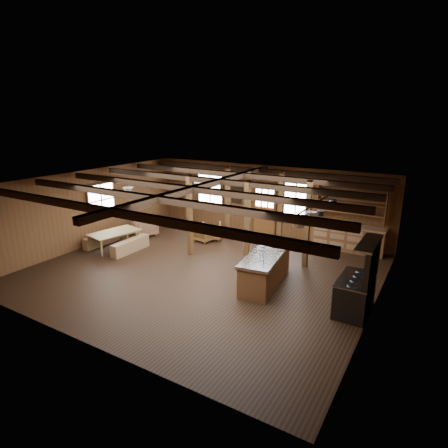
{
  "coord_description": "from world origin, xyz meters",
  "views": [
    {
      "loc": [
        6.12,
        -8.96,
        4.69
      ],
      "look_at": [
        0.09,
        1.11,
        1.26
      ],
      "focal_mm": 30.0,
      "sensor_mm": 36.0,
      "label": 1
    }
  ],
  "objects_px": {
    "armchair_a": "(212,231)",
    "armchair_b": "(205,233)",
    "dining_table": "(116,240)",
    "kitchen_island": "(265,268)",
    "armchair_c": "(145,226)",
    "commercial_range": "(357,289)"
  },
  "relations": [
    {
      "from": "commercial_range",
      "to": "armchair_b",
      "type": "distance_m",
      "value": 6.76
    },
    {
      "from": "armchair_c",
      "to": "armchair_b",
      "type": "bearing_deg",
      "value": -140.25
    },
    {
      "from": "armchair_a",
      "to": "armchair_c",
      "type": "bearing_deg",
      "value": -11.51
    },
    {
      "from": "kitchen_island",
      "to": "armchair_b",
      "type": "bearing_deg",
      "value": 140.07
    },
    {
      "from": "dining_table",
      "to": "armchair_c",
      "type": "distance_m",
      "value": 1.73
    },
    {
      "from": "commercial_range",
      "to": "dining_table",
      "type": "bearing_deg",
      "value": 178.42
    },
    {
      "from": "commercial_range",
      "to": "dining_table",
      "type": "xyz_separation_m",
      "value": [
        -8.55,
        0.24,
        -0.3
      ]
    },
    {
      "from": "kitchen_island",
      "to": "dining_table",
      "type": "xyz_separation_m",
      "value": [
        -5.95,
        -0.05,
        -0.17
      ]
    },
    {
      "from": "armchair_c",
      "to": "kitchen_island",
      "type": "bearing_deg",
      "value": -170.42
    },
    {
      "from": "commercial_range",
      "to": "kitchen_island",
      "type": "bearing_deg",
      "value": 173.63
    },
    {
      "from": "commercial_range",
      "to": "armchair_a",
      "type": "relative_size",
      "value": 2.54
    },
    {
      "from": "kitchen_island",
      "to": "armchair_a",
      "type": "bearing_deg",
      "value": 135.8
    },
    {
      "from": "kitchen_island",
      "to": "dining_table",
      "type": "height_order",
      "value": "kitchen_island"
    },
    {
      "from": "armchair_a",
      "to": "armchair_b",
      "type": "xyz_separation_m",
      "value": [
        -0.13,
        -0.3,
        -0.01
      ]
    },
    {
      "from": "armchair_a",
      "to": "kitchen_island",
      "type": "bearing_deg",
      "value": 111.44
    },
    {
      "from": "commercial_range",
      "to": "armchair_c",
      "type": "xyz_separation_m",
      "value": [
        -8.68,
        1.96,
        -0.22
      ]
    },
    {
      "from": "dining_table",
      "to": "armchair_b",
      "type": "relative_size",
      "value": 2.48
    },
    {
      "from": "dining_table",
      "to": "armchair_b",
      "type": "height_order",
      "value": "armchair_b"
    },
    {
      "from": "armchair_c",
      "to": "dining_table",
      "type": "bearing_deg",
      "value": 119.32
    },
    {
      "from": "kitchen_island",
      "to": "armchair_c",
      "type": "height_order",
      "value": "kitchen_island"
    },
    {
      "from": "kitchen_island",
      "to": "armchair_c",
      "type": "distance_m",
      "value": 6.31
    },
    {
      "from": "armchair_a",
      "to": "armchair_c",
      "type": "xyz_separation_m",
      "value": [
        -2.58,
        -0.95,
        0.06
      ]
    }
  ]
}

